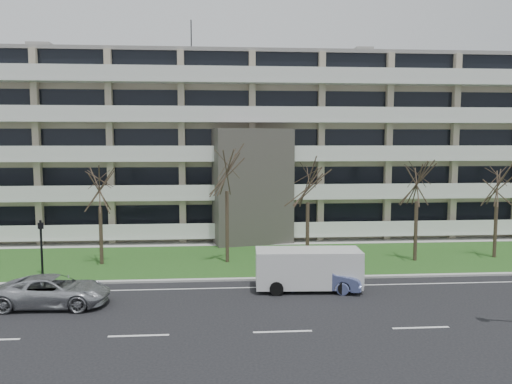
{
  "coord_description": "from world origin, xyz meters",
  "views": [
    {
      "loc": [
        -2.64,
        -20.2,
        7.97
      ],
      "look_at": [
        -0.38,
        10.0,
        4.94
      ],
      "focal_mm": 35.0,
      "sensor_mm": 36.0,
      "label": 1
    }
  ],
  "objects": [
    {
      "name": "ground",
      "position": [
        0.0,
        0.0,
        0.0
      ],
      "size": [
        160.0,
        160.0,
        0.0
      ],
      "primitive_type": "plane",
      "color": "black",
      "rests_on": "ground"
    },
    {
      "name": "grass_verge",
      "position": [
        0.0,
        13.0,
        0.03
      ],
      "size": [
        90.0,
        10.0,
        0.06
      ],
      "primitive_type": "cube",
      "color": "#204B19",
      "rests_on": "ground"
    },
    {
      "name": "curb",
      "position": [
        0.0,
        8.0,
        0.06
      ],
      "size": [
        90.0,
        0.35,
        0.12
      ],
      "primitive_type": "cube",
      "color": "#B2B2AD",
      "rests_on": "ground"
    },
    {
      "name": "sidewalk",
      "position": [
        0.0,
        18.5,
        0.04
      ],
      "size": [
        90.0,
        2.0,
        0.08
      ],
      "primitive_type": "cube",
      "color": "#B2B2AD",
      "rests_on": "ground"
    },
    {
      "name": "lane_edge_line",
      "position": [
        0.0,
        6.5,
        0.01
      ],
      "size": [
        90.0,
        0.12,
        0.01
      ],
      "primitive_type": "cube",
      "color": "white",
      "rests_on": "ground"
    },
    {
      "name": "apartment_building",
      "position": [
        -0.01,
        25.32,
        7.61
      ],
      "size": [
        60.5,
        15.1,
        18.75
      ],
      "color": "tan",
      "rests_on": "ground"
    },
    {
      "name": "silver_pickup",
      "position": [
        -10.74,
        4.15,
        0.75
      ],
      "size": [
        5.47,
        2.71,
        1.49
      ],
      "primitive_type": "imported",
      "rotation": [
        0.0,
        0.0,
        1.53
      ],
      "color": "#AEB0B6",
      "rests_on": "ground"
    },
    {
      "name": "blue_sedan",
      "position": [
        2.74,
        5.8,
        0.74
      ],
      "size": [
        4.77,
        2.84,
        1.48
      ],
      "primitive_type": "imported",
      "rotation": [
        0.0,
        0.0,
        1.27
      ],
      "color": "#717FC4",
      "rests_on": "ground"
    },
    {
      "name": "white_van",
      "position": [
        2.21,
        5.93,
        1.31
      ],
      "size": [
        5.76,
        2.56,
        2.19
      ],
      "rotation": [
        0.0,
        0.0,
        -0.05
      ],
      "color": "silver",
      "rests_on": "ground"
    },
    {
      "name": "pedestrian_signal",
      "position": [
        -13.24,
        9.95,
        2.13
      ],
      "size": [
        0.39,
        0.35,
        3.35
      ],
      "rotation": [
        0.0,
        0.0,
        0.43
      ],
      "color": "black",
      "rests_on": "ground"
    },
    {
      "name": "tree_2",
      "position": [
        -10.3,
        12.35,
        5.27
      ],
      "size": [
        3.39,
        3.39,
        6.79
      ],
      "color": "#382B21",
      "rests_on": "ground"
    },
    {
      "name": "tree_3",
      "position": [
        -2.12,
        12.29,
        6.64
      ],
      "size": [
        4.27,
        4.27,
        8.53
      ],
      "color": "#382B21",
      "rests_on": "ground"
    },
    {
      "name": "tree_4",
      "position": [
        3.12,
        11.63,
        5.62
      ],
      "size": [
        3.61,
        3.61,
        7.23
      ],
      "color": "#382B21",
      "rests_on": "ground"
    },
    {
      "name": "tree_5",
      "position": [
        10.47,
        11.79,
        5.63
      ],
      "size": [
        3.62,
        3.62,
        7.25
      ],
      "color": "#382B21",
      "rests_on": "ground"
    },
    {
      "name": "tree_6",
      "position": [
        16.31,
        12.31,
        5.41
      ],
      "size": [
        3.48,
        3.48,
        6.96
      ],
      "color": "#382B21",
      "rests_on": "ground"
    }
  ]
}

